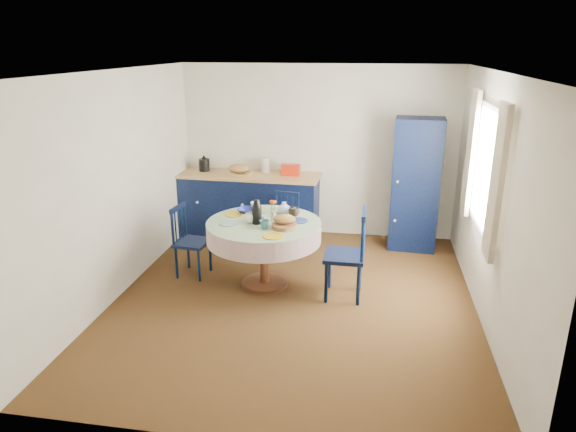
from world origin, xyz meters
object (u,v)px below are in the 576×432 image
object	(u,v)px
mug_b	(264,224)
cobalt_bowl	(248,211)
dining_table	(264,232)
chair_far	(284,224)
chair_left	(190,240)
mug_d	(255,206)
mug_a	(251,218)
mug_c	(294,212)
chair_right	(348,254)
kitchen_counter	(248,204)
pantry_cabinet	(415,185)

from	to	relation	value
mug_b	cobalt_bowl	size ratio (longest dim) A/B	0.45
dining_table	chair_far	bearing A→B (deg)	86.73
chair_left	chair_far	distance (m)	1.33
chair_far	mug_d	world-z (taller)	mug_d
chair_left	mug_b	world-z (taller)	mug_b
mug_a	mug_c	xyz separation A→B (m)	(0.46, 0.31, -0.00)
mug_b	mug_a	bearing A→B (deg)	137.59
chair_far	chair_right	distance (m)	1.45
kitchen_counter	chair_left	world-z (taller)	kitchen_counter
mug_a	mug_d	size ratio (longest dim) A/B	1.25
mug_b	mug_c	distance (m)	0.55
chair_right	mug_a	size ratio (longest dim) A/B	7.55
chair_right	mug_c	distance (m)	0.85
chair_far	chair_right	size ratio (longest dim) A/B	0.83
mug_b	mug_d	world-z (taller)	mug_d
pantry_cabinet	chair_far	world-z (taller)	pantry_cabinet
mug_a	mug_c	bearing A→B (deg)	34.01
mug_b	cobalt_bowl	bearing A→B (deg)	121.43
pantry_cabinet	chair_left	xyz separation A→B (m)	(-2.78, -1.39, -0.46)
pantry_cabinet	chair_left	world-z (taller)	pantry_cabinet
chair_far	mug_d	size ratio (longest dim) A/B	7.83
kitchen_counter	chair_left	size ratio (longest dim) A/B	2.40
kitchen_counter	mug_a	size ratio (longest dim) A/B	15.55
mug_a	mug_c	distance (m)	0.55
dining_table	mug_a	distance (m)	0.24
kitchen_counter	mug_d	distance (m)	1.36
pantry_cabinet	mug_c	world-z (taller)	pantry_cabinet
chair_right	mug_d	size ratio (longest dim) A/B	9.45
chair_far	chair_left	bearing A→B (deg)	-132.20
pantry_cabinet	chair_far	size ratio (longest dim) A/B	2.12
pantry_cabinet	chair_left	bearing A→B (deg)	-149.66
chair_left	mug_b	distance (m)	1.17
pantry_cabinet	dining_table	xyz separation A→B (m)	(-1.80, -1.55, -0.23)
dining_table	chair_left	bearing A→B (deg)	170.65
kitchen_counter	mug_a	world-z (taller)	kitchen_counter
chair_left	pantry_cabinet	bearing A→B (deg)	-57.06
mug_b	kitchen_counter	bearing A→B (deg)	109.04
mug_c	pantry_cabinet	bearing A→B (deg)	40.75
pantry_cabinet	mug_a	distance (m)	2.52
mug_c	kitchen_counter	bearing A→B (deg)	123.05
mug_a	chair_far	bearing A→B (deg)	78.67
chair_far	mug_c	xyz separation A→B (m)	(0.25, -0.72, 0.42)
chair_left	mug_d	xyz separation A→B (m)	(0.78, 0.25, 0.40)
chair_right	mug_c	size ratio (longest dim) A/B	7.78
kitchen_counter	cobalt_bowl	world-z (taller)	kitchen_counter
dining_table	mug_b	xyz separation A→B (m)	(0.05, -0.22, 0.17)
chair_left	mug_a	distance (m)	0.95
chair_left	mug_c	world-z (taller)	mug_c
mug_a	pantry_cabinet	bearing A→B (deg)	39.28
cobalt_bowl	mug_a	bearing A→B (deg)	-70.53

